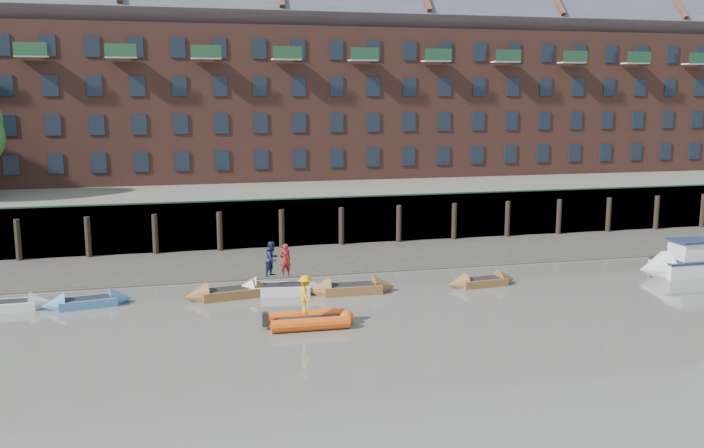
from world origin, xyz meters
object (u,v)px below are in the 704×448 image
object	(u,v)px
rib_tender	(312,320)
person_rower_b	(272,259)
rowboat_3	(280,289)
rowboat_1	(88,302)
person_rower_a	(285,260)
rowboat_2	(230,293)
rowboat_4	(352,289)
person_rib_crew	(306,295)
rowboat_0	(6,306)
motor_launch	(682,264)
rowboat_6	(482,282)

from	to	relation	value
rib_tender	person_rower_b	size ratio (longest dim) A/B	2.09
rowboat_3	person_rower_b	xyz separation A→B (m)	(-0.35, 0.11, 1.57)
rowboat_1	person_rower_a	world-z (taller)	person_rower_a
rowboat_1	rowboat_3	xyz separation A→B (m)	(9.25, 0.09, 0.03)
rowboat_2	person_rower_a	bearing A→B (deg)	-8.96
rowboat_4	person_rib_crew	distance (m)	6.10
rowboat_0	rib_tender	bearing A→B (deg)	-24.78
rowboat_4	person_rib_crew	size ratio (longest dim) A/B	2.70
rowboat_2	motor_launch	distance (m)	24.99
motor_launch	person_rower_b	size ratio (longest dim) A/B	3.44
motor_launch	rowboat_4	bearing A→B (deg)	-2.63
rowboat_2	person_rib_crew	bearing A→B (deg)	-72.81
rowboat_0	rowboat_6	distance (m)	23.54
rowboat_6	motor_launch	world-z (taller)	motor_launch
motor_launch	person_rower_a	world-z (taller)	person_rower_a
motor_launch	person_rower_b	bearing A→B (deg)	-4.43
rowboat_2	motor_launch	xyz separation A→B (m)	(24.95, -1.31, 0.41)
rowboat_2	rib_tender	size ratio (longest dim) A/B	1.26
rowboat_6	motor_launch	distance (m)	11.82
rib_tender	person_rower_a	distance (m)	5.80
rib_tender	motor_launch	world-z (taller)	motor_launch
motor_launch	person_rower_a	size ratio (longest dim) A/B	3.66
rowboat_4	motor_launch	distance (m)	18.88
rowboat_4	rib_tender	distance (m)	5.78
person_rower_a	person_rib_crew	bearing A→B (deg)	79.60
rowboat_0	person_rower_b	distance (m)	12.63
rowboat_0	rowboat_4	size ratio (longest dim) A/B	0.90
rowboat_6	rib_tender	xyz separation A→B (m)	(-10.06, -4.76, 0.08)
rowboat_3	person_rower_b	world-z (taller)	person_rower_b
rowboat_3	person_rower_a	world-z (taller)	person_rower_a
rowboat_0	rib_tender	distance (m)	14.68
rowboat_6	motor_launch	size ratio (longest dim) A/B	0.66
rib_tender	person_rib_crew	xyz separation A→B (m)	(-0.29, -0.05, 1.18)
person_rower_b	rowboat_6	bearing A→B (deg)	-52.30
rowboat_4	rowboat_6	bearing A→B (deg)	0.35
person_rower_b	rowboat_0	bearing A→B (deg)	132.77
person_rower_a	person_rib_crew	size ratio (longest dim) A/B	0.98
rowboat_2	rib_tender	xyz separation A→B (m)	(3.10, -5.58, 0.05)
rowboat_3	motor_launch	bearing A→B (deg)	4.35
person_rib_crew	rib_tender	bearing A→B (deg)	-79.50
rowboat_0	motor_launch	size ratio (longest dim) A/B	0.67
person_rower_a	rowboat_4	bearing A→B (deg)	158.27
rowboat_0	rowboat_1	world-z (taller)	rowboat_0
rowboat_1	person_rib_crew	xyz separation A→B (m)	(9.54, -5.66, 1.25)
motor_launch	person_rower_a	xyz separation A→B (m)	(-22.15, 1.33, 1.11)
rowboat_0	person_rower_b	bearing A→B (deg)	-1.54
rowboat_2	rib_tender	world-z (taller)	rowboat_2
person_rower_b	rowboat_3	bearing A→B (deg)	-64.11
person_rower_a	person_rower_b	xyz separation A→B (m)	(-0.63, 0.20, 0.05)
rowboat_2	rowboat_6	bearing A→B (deg)	-12.91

